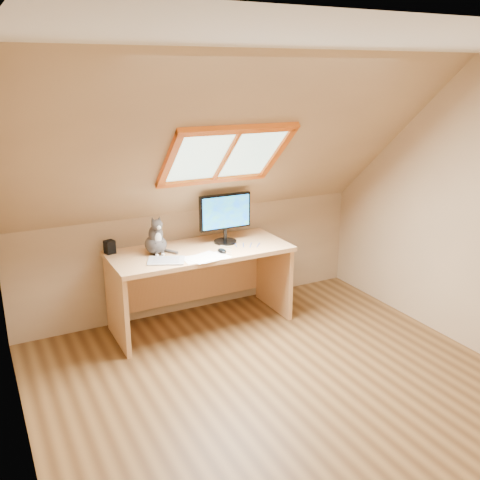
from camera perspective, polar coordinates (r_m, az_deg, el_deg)
ground at (r=4.07m, az=5.32°, el=-16.26°), size 3.50×3.50×0.00m
room_shell at (r=3.42m, az=6.82°, el=3.34°), size 3.52×3.52×2.41m
desk at (r=4.95m, az=-4.57°, el=-3.21°), size 1.62×0.71×0.74m
monitor at (r=4.90m, az=-1.59°, el=2.68°), size 0.50×0.21×0.46m
cat at (r=4.70m, az=-8.97°, el=-0.01°), size 0.20×0.24×0.35m
desk_speaker at (r=4.80m, az=-13.73°, el=-0.73°), size 0.10×0.10×0.12m
graphics_tablet at (r=4.53m, az=-7.88°, el=-2.20°), size 0.36×0.32×0.01m
mouse at (r=4.70m, az=-1.94°, el=-1.16°), size 0.07×0.12×0.04m
papers at (r=4.57m, az=-3.37°, el=-1.90°), size 0.35×0.30×0.01m
cables at (r=4.84m, az=-0.13°, el=-0.74°), size 0.51×0.26×0.01m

